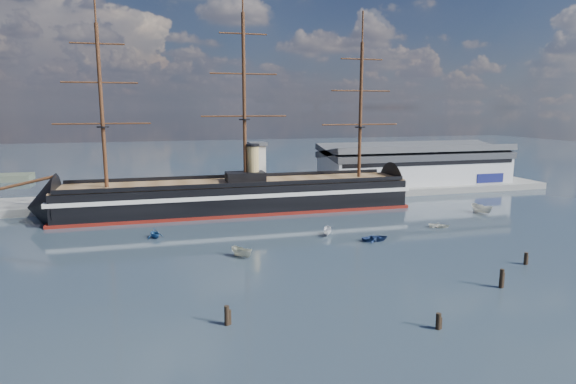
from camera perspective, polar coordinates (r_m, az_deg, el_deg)
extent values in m
plane|color=#2E3847|center=(108.69, -1.47, -4.27)|extent=(600.00, 600.00, 0.00)
cube|color=slate|center=(145.19, -1.12, -0.64)|extent=(180.00, 18.00, 2.00)
cube|color=#B7BABC|center=(166.15, 14.77, 2.82)|extent=(62.00, 20.00, 10.00)
cube|color=#3F4247|center=(165.58, 14.86, 4.74)|extent=(63.00, 21.00, 2.00)
cube|color=silver|center=(139.32, -3.61, 2.64)|extent=(4.00, 4.00, 14.00)
cube|color=#3F4247|center=(138.56, -3.65, 5.72)|extent=(5.00, 5.00, 1.00)
cube|color=black|center=(125.97, -5.93, -0.48)|extent=(88.14, 16.78, 7.00)
cube|color=silver|center=(125.76, -5.94, 0.06)|extent=(90.14, 17.04, 1.00)
cube|color=maroon|center=(126.68, -5.90, -2.10)|extent=(90.14, 17.00, 0.90)
cone|color=black|center=(126.99, -27.09, -1.59)|extent=(14.14, 15.80, 15.68)
cone|color=black|center=(141.30, 12.99, 0.33)|extent=(11.14, 15.78, 15.68)
cube|color=brown|center=(125.37, -5.96, 1.14)|extent=(88.13, 15.50, 0.40)
cube|color=black|center=(125.51, -5.07, 1.81)|extent=(10.05, 6.09, 2.50)
cylinder|color=tan|center=(125.44, -4.20, 3.43)|extent=(3.20, 3.20, 9.00)
cylinder|color=#381E0F|center=(127.38, -29.70, 0.65)|extent=(17.76, 0.86, 4.43)
cylinder|color=#381E0F|center=(122.70, -21.23, 9.34)|extent=(0.90, 0.90, 38.00)
cylinder|color=#381E0F|center=(124.27, -5.22, 10.88)|extent=(0.90, 0.90, 42.00)
cylinder|color=#381E0F|center=(133.84, 8.59, 9.46)|extent=(0.90, 0.90, 36.00)
imported|color=beige|center=(88.29, -5.47, -7.71)|extent=(5.94, 4.99, 2.30)
imported|color=navy|center=(100.01, 10.32, -5.70)|extent=(1.50, 3.53, 1.63)
imported|color=white|center=(102.86, 4.71, -5.13)|extent=(5.40, 3.60, 2.03)
imported|color=navy|center=(104.28, -15.48, -5.26)|extent=(6.69, 4.87, 2.25)
imported|color=silver|center=(114.27, 17.46, -4.03)|extent=(2.35, 3.00, 1.31)
imported|color=silver|center=(133.11, 21.98, -2.35)|extent=(7.62, 4.30, 2.88)
cylinder|color=black|center=(62.68, -7.23, -15.37)|extent=(0.64, 0.64, 3.22)
cylinder|color=black|center=(63.90, 17.35, -15.25)|extent=(0.64, 0.64, 2.76)
cylinder|color=black|center=(80.44, 23.91, -10.34)|extent=(0.64, 0.64, 3.63)
cylinder|color=black|center=(93.54, 26.31, -7.71)|extent=(0.64, 0.64, 2.83)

